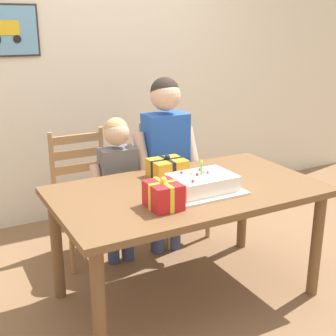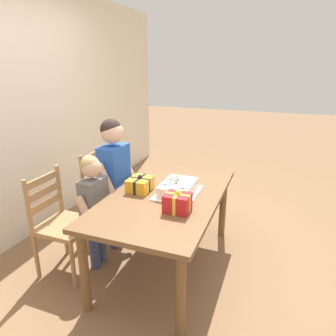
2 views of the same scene
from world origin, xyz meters
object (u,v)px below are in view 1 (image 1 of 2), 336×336
dining_table (188,202)px  chair_right (172,179)px  chair_left (86,194)px  gift_box_beside_cake (163,195)px  gift_box_red_large (167,168)px  child_older (166,149)px  child_younger (118,177)px  birthday_cake (202,184)px

dining_table → chair_right: chair_right is taller
chair_left → gift_box_beside_cake: bearing=-84.7°
dining_table → gift_box_red_large: (-0.01, 0.24, 0.15)m
chair_left → child_older: size_ratio=0.70×
gift_box_red_large → chair_left: bearing=120.7°
dining_table → gift_box_beside_cake: 0.36m
child_older → chair_left: bearing=155.7°
chair_right → child_younger: (-0.56, -0.24, 0.18)m
gift_box_red_large → child_younger: size_ratio=0.21×
birthday_cake → chair_left: chair_left is taller
birthday_cake → chair_right: bearing=71.2°
child_older → child_younger: 0.40m
birthday_cake → child_older: 0.70m
gift_box_red_large → child_younger: child_younger is taller
gift_box_beside_cake → chair_right: 1.25m
chair_left → chair_right: (0.72, -0.00, 0.00)m
gift_box_beside_cake → chair_right: bearing=58.8°
birthday_cake → gift_box_red_large: birthday_cake is taller
birthday_cake → gift_box_red_large: 0.34m
chair_right → dining_table: bearing=-113.1°
birthday_cake → child_younger: 0.74m
dining_table → birthday_cake: 0.17m
chair_right → child_older: (-0.19, -0.24, 0.33)m
dining_table → chair_left: chair_left is taller
gift_box_red_large → gift_box_beside_cake: gift_box_beside_cake is taller
chair_right → child_older: child_older is taller
chair_right → birthday_cake: bearing=-108.8°
gift_box_beside_cake → chair_left: chair_left is taller
dining_table → birthday_cake: birthday_cake is taller
birthday_cake → chair_right: (0.32, 0.93, -0.31)m
child_older → birthday_cake: bearing=-100.7°
chair_left → chair_right: size_ratio=1.00×
gift_box_beside_cake → child_older: bearing=61.0°
dining_table → child_older: bearing=74.1°
chair_right → child_younger: bearing=-156.7°
gift_box_red_large → gift_box_beside_cake: size_ratio=1.14×
dining_table → child_older: size_ratio=1.21×
dining_table → chair_right: 0.93m
birthday_cake → child_older: (0.13, 0.69, 0.02)m
child_older → child_younger: bearing=179.9°
dining_table → gift_box_beside_cake: bearing=-144.3°
gift_box_beside_cake → child_older: size_ratio=0.15×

